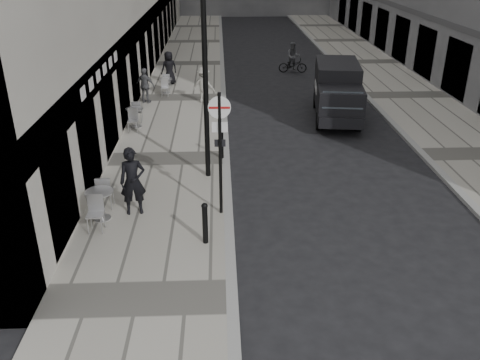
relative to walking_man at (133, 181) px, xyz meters
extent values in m
cube|color=#A5A095|center=(0.57, 11.52, -1.01)|extent=(4.00, 60.00, 0.12)
cube|color=#A5A095|center=(11.57, 11.52, -1.01)|extent=(4.00, 60.00, 0.12)
imported|color=black|center=(0.00, 0.00, 0.00)|extent=(0.76, 0.57, 1.90)
cylinder|color=black|center=(2.37, -0.10, 0.75)|extent=(0.09, 0.09, 3.40)
cylinder|color=white|center=(2.37, -0.10, 2.06)|extent=(0.58, 0.05, 0.58)
cube|color=#B21414|center=(2.37, -0.12, 2.06)|extent=(0.54, 0.03, 0.06)
cube|color=white|center=(2.37, -0.07, 1.53)|extent=(0.41, 0.04, 0.27)
cylinder|color=black|center=(1.97, 2.39, 2.01)|extent=(0.16, 0.16, 5.93)
cylinder|color=black|center=(1.97, -1.63, -0.44)|extent=(0.14, 0.14, 1.02)
cylinder|color=black|center=(2.42, 3.83, -0.45)|extent=(0.13, 0.13, 1.01)
cylinder|color=black|center=(6.39, 6.96, -0.72)|extent=(0.34, 0.73, 0.71)
cylinder|color=black|center=(7.94, 6.74, -0.72)|extent=(0.34, 0.73, 0.71)
cylinder|color=black|center=(6.81, 9.93, -0.72)|extent=(0.34, 0.73, 0.71)
cylinder|color=black|center=(8.35, 9.72, -0.72)|extent=(0.34, 0.73, 0.71)
cube|color=black|center=(7.48, 9.13, 0.30)|extent=(2.19, 3.39, 1.77)
cube|color=black|center=(7.15, 6.76, 0.03)|extent=(1.97, 1.82, 1.24)
cube|color=#1E2328|center=(7.06, 6.11, 0.39)|extent=(1.57, 0.52, 0.65)
imported|color=black|center=(6.66, 16.90, -0.64)|extent=(1.67, 0.73, 0.85)
imported|color=#535458|center=(6.66, 16.90, -0.13)|extent=(0.84, 0.69, 1.60)
imported|color=#56575B|center=(-1.03, 10.65, -0.14)|extent=(1.03, 0.71, 1.62)
imported|color=#A8A59B|center=(1.65, 10.61, -0.13)|extent=(1.20, 0.92, 1.65)
imported|color=black|center=(-0.22, 14.05, -0.10)|extent=(0.99, 0.87, 1.71)
cylinder|color=#BCBCBE|center=(-0.85, -0.32, -0.93)|extent=(0.48, 0.48, 0.03)
cylinder|color=#BCBCBE|center=(-0.85, -0.32, -0.54)|extent=(0.06, 0.06, 0.80)
cylinder|color=#BCBCBE|center=(-0.85, -0.32, -0.14)|extent=(0.76, 0.76, 0.03)
cylinder|color=#B2B2B5|center=(-1.03, 7.24, -0.93)|extent=(0.45, 0.45, 0.03)
cylinder|color=#B2B2B5|center=(-1.03, 7.24, -0.56)|extent=(0.06, 0.06, 0.75)
cylinder|color=#B2B2B5|center=(-1.03, 7.24, -0.19)|extent=(0.71, 0.71, 0.03)
cylinder|color=silver|center=(-0.26, 12.30, -0.94)|extent=(0.41, 0.41, 0.03)
cylinder|color=silver|center=(-0.26, 12.30, -0.59)|extent=(0.06, 0.06, 0.69)
cylinder|color=silver|center=(-0.26, 12.30, -0.25)|extent=(0.65, 0.65, 0.03)
camera|label=1|loc=(2.38, -12.47, 5.84)|focal=38.00mm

